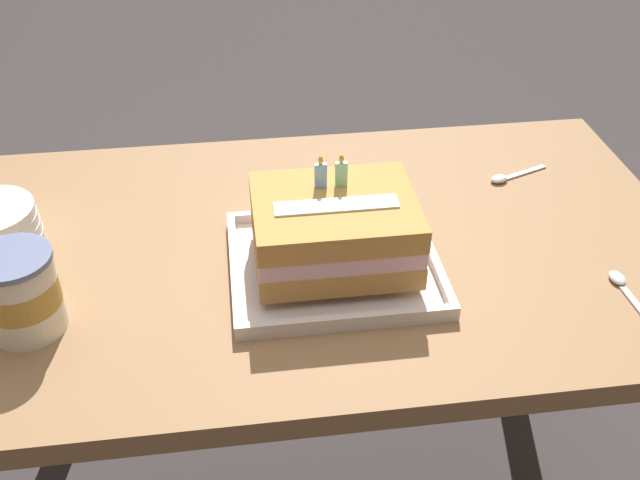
{
  "coord_description": "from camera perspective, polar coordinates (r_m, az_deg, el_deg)",
  "views": [
    {
      "loc": [
        -0.11,
        -0.95,
        1.45
      ],
      "look_at": [
        0.02,
        -0.04,
        0.77
      ],
      "focal_mm": 42.03,
      "sensor_mm": 36.0,
      "label": 1
    }
  ],
  "objects": [
    {
      "name": "birthday_cake",
      "position": [
        1.09,
        1.1,
        0.84
      ],
      "size": [
        0.23,
        0.19,
        0.15
      ],
      "color": "#BF8844",
      "rests_on": "foil_tray"
    },
    {
      "name": "ice_cream_tub",
      "position": [
        1.07,
        -21.85,
        -3.72
      ],
      "size": [
        0.11,
        0.11,
        0.12
      ],
      "color": "silver",
      "rests_on": "dining_table"
    },
    {
      "name": "dining_table",
      "position": [
        1.26,
        -0.96,
        -4.23
      ],
      "size": [
        1.23,
        0.71,
        0.74
      ],
      "color": "olive",
      "rests_on": "ground_plane"
    },
    {
      "name": "foil_tray",
      "position": [
        1.13,
        1.06,
        -1.95
      ],
      "size": [
        0.31,
        0.28,
        0.02
      ],
      "color": "silver",
      "rests_on": "dining_table"
    },
    {
      "name": "serving_spoon_by_bowls",
      "position": [
        1.18,
        22.24,
        -3.47
      ],
      "size": [
        0.02,
        0.16,
        0.01
      ],
      "color": "silver",
      "rests_on": "dining_table"
    },
    {
      "name": "serving_spoon_near_tray",
      "position": [
        1.39,
        13.93,
        4.66
      ],
      "size": [
        0.12,
        0.06,
        0.01
      ],
      "color": "silver",
      "rests_on": "dining_table"
    }
  ]
}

